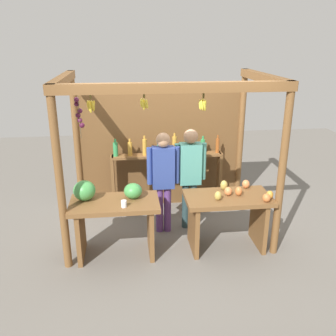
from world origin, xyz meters
name	(u,v)px	position (x,y,z in m)	size (l,w,h in m)	color
ground_plane	(167,227)	(0.00, 0.00, 0.00)	(12.00, 12.00, 0.00)	slate
market_stall	(163,137)	(-0.01, 0.40, 1.37)	(2.92, 1.87, 2.35)	brown
fruit_counter_left	(112,211)	(-0.81, -0.63, 0.65)	(1.18, 0.64, 1.06)	brown
fruit_counter_right	(228,210)	(0.78, -0.66, 0.58)	(1.18, 0.64, 0.93)	brown
bottle_shelf_unit	(167,165)	(0.08, 0.66, 0.81)	(1.87, 0.22, 1.36)	brown
vendor_man	(163,174)	(-0.06, -0.10, 0.93)	(0.48, 0.21, 1.56)	#583577
vendor_woman	(190,171)	(0.35, -0.02, 0.95)	(0.48, 0.21, 1.58)	#273E40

